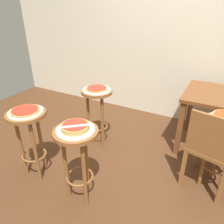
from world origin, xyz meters
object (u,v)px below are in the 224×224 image
(stool_middle, at_px, (29,131))
(stool_rear, at_px, (97,105))
(pizza_foreground, at_px, (75,127))
(stool_leftside, at_px, (222,140))
(stool_foreground, at_px, (77,150))
(pizza_middle, at_px, (25,110))
(serving_plate_foreground, at_px, (75,130))
(wooden_chair, at_px, (211,148))
(serving_plate_rear, at_px, (97,90))
(pizza_server_knife, at_px, (76,126))
(serving_plate_middle, at_px, (25,112))
(pizza_rear, at_px, (97,88))

(stool_middle, bearing_deg, stool_rear, 70.81)
(pizza_foreground, distance_m, stool_leftside, 1.34)
(stool_foreground, distance_m, pizza_middle, 0.65)
(serving_plate_foreground, distance_m, wooden_chair, 1.26)
(serving_plate_foreground, bearing_deg, serving_plate_rear, 111.00)
(serving_plate_rear, bearing_deg, pizza_server_knife, -67.72)
(serving_plate_middle, relative_size, serving_plate_rear, 0.96)
(serving_plate_middle, xyz_separation_m, pizza_middle, (0.00, 0.00, 0.02))
(pizza_middle, relative_size, pizza_server_knife, 1.24)
(stool_rear, distance_m, pizza_server_knife, 0.97)
(stool_foreground, distance_m, serving_plate_foreground, 0.21)
(serving_plate_middle, relative_size, pizza_rear, 1.23)
(wooden_chair, bearing_deg, pizza_server_knife, -143.98)
(stool_rear, distance_m, wooden_chair, 1.35)
(stool_foreground, height_order, serving_plate_foreground, serving_plate_foreground)
(stool_foreground, distance_m, pizza_rear, 0.94)
(stool_foreground, distance_m, pizza_server_knife, 0.26)
(serving_plate_foreground, height_order, serving_plate_rear, same)
(pizza_middle, bearing_deg, pizza_server_knife, -4.68)
(pizza_middle, relative_size, pizza_rear, 1.04)
(pizza_middle, xyz_separation_m, wooden_chair, (1.62, 0.66, -0.30))
(pizza_foreground, height_order, serving_plate_middle, pizza_foreground)
(stool_rear, bearing_deg, serving_plate_rear, 135.00)
(serving_plate_middle, distance_m, stool_leftside, 1.85)
(stool_foreground, relative_size, serving_plate_rear, 2.22)
(serving_plate_middle, relative_size, stool_rear, 0.43)
(serving_plate_rear, bearing_deg, serving_plate_middle, -109.19)
(serving_plate_middle, xyz_separation_m, pizza_rear, (0.28, 0.82, 0.02))
(serving_plate_foreground, height_order, pizza_middle, pizza_middle)
(serving_plate_foreground, xyz_separation_m, stool_rear, (-0.33, 0.85, -0.21))
(serving_plate_foreground, distance_m, serving_plate_middle, 0.61)
(stool_middle, height_order, serving_plate_rear, serving_plate_rear)
(stool_middle, relative_size, serving_plate_middle, 2.31)
(stool_foreground, bearing_deg, pizza_foreground, 135.00)
(stool_foreground, xyz_separation_m, pizza_foreground, (-0.00, 0.00, 0.23))
(stool_foreground, height_order, stool_middle, same)
(serving_plate_middle, bearing_deg, stool_middle, 45.00)
(pizza_foreground, bearing_deg, stool_rear, 111.00)
(wooden_chair, relative_size, pizza_server_knife, 3.86)
(serving_plate_rear, bearing_deg, stool_leftside, -3.78)
(pizza_middle, xyz_separation_m, pizza_server_knife, (0.64, -0.05, 0.04))
(stool_middle, height_order, pizza_middle, pizza_middle)
(pizza_middle, height_order, pizza_server_knife, pizza_server_knife)
(stool_foreground, xyz_separation_m, stool_middle, (-0.61, 0.03, 0.00))
(pizza_rear, bearing_deg, pizza_foreground, -69.00)
(serving_plate_middle, height_order, serving_plate_rear, same)
(pizza_rear, bearing_deg, stool_leftside, -3.78)
(stool_middle, bearing_deg, serving_plate_foreground, -3.04)
(stool_middle, distance_m, wooden_chair, 1.75)
(stool_foreground, bearing_deg, stool_rear, 111.00)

